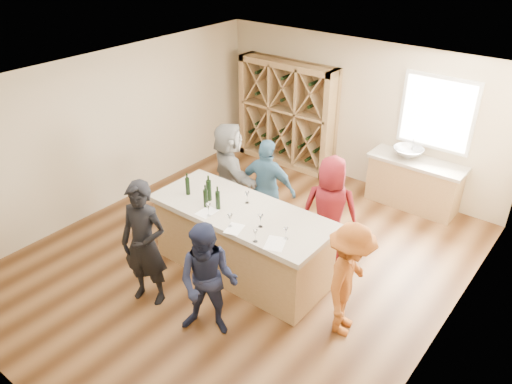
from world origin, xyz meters
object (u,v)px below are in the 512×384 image
Objects in this scene: wine_bottle_d at (206,198)px; person_near_left at (144,244)px; tasting_counter_base at (242,243)px; wine_bottle_c at (209,190)px; wine_rack at (287,114)px; sink at (408,153)px; person_far_left at (229,171)px; person_near_right at (208,281)px; wine_bottle_e at (218,200)px; wine_bottle_a at (188,186)px; person_far_right at (330,211)px; person_far_mid at (267,189)px; person_server at (349,280)px.

person_near_left is at bearing -99.83° from wine_bottle_d.
tasting_counter_base is 9.58× the size of wine_bottle_d.
wine_rack is at bearing 107.50° from wine_bottle_c.
sink is 4.99m from person_near_left.
person_far_left is (0.48, -2.39, -0.22)m from wine_rack.
wine_bottle_e is at bearing 99.19° from person_near_right.
wine_bottle_d is at bearing 106.93° from person_near_right.
person_near_right is at bearing -68.76° from tasting_counter_base.
person_near_right reaches higher than wine_bottle_a.
wine_rack is 1.27× the size of person_far_right.
person_near_right is 0.94× the size of person_far_mid.
person_server is (1.82, -0.12, 0.30)m from tasting_counter_base.
person_far_left reaches higher than sink.
wine_bottle_d is at bearing -159.11° from wine_bottle_e.
wine_bottle_d is 0.98× the size of wine_bottle_e.
wine_rack is 3.94m from wine_bottle_e.
wine_bottle_d is (1.23, -3.75, 0.12)m from wine_rack.
tasting_counter_base is 1.33m from person_near_right.
wine_rack is 0.85× the size of tasting_counter_base.
person_far_left is at bearing -78.74° from wine_rack.
wine_bottle_d is 2.31m from person_server.
wine_bottle_c is (1.13, -3.58, 0.14)m from wine_rack.
person_near_right is at bearing -96.86° from sink.
wine_rack is at bearing 84.36° from person_near_left.
person_far_mid is at bearing -23.64° from person_far_right.
wine_bottle_e is at bearing 81.96° from person_far_mid.
sink is at bearing 68.18° from wine_bottle_d.
wine_rack is 5.18m from person_near_right.
sink is at bearing 52.62° from person_near_left.
wine_rack is 2.70m from sink.
sink is at bearing 65.89° from wine_bottle_c.
person_far_mid reaches higher than wine_bottle_a.
person_near_left reaches higher than wine_bottle_c.
sink is 0.30× the size of person_near_left.
person_far_mid reaches higher than tasting_counter_base.
person_server is 2.45m from person_far_mid.
wine_rack is 5.04m from person_server.
wine_bottle_d is 0.17× the size of person_server.
wine_bottle_d is 1.87m from person_far_right.
person_far_left reaches higher than tasting_counter_base.
wine_bottle_e is 1.71m from person_far_right.
person_near_left reaches higher than sink.
wine_bottle_d reaches higher than sink.
person_far_left reaches higher than wine_bottle_a.
wine_bottle_e is at bearing 79.05° from person_server.
person_far_right is at bearing 170.32° from person_far_mid.
person_near_right is at bearing 56.39° from person_far_right.
wine_bottle_c is at bearing 76.28° from person_server.
person_far_left reaches higher than wine_bottle_d.
wine_bottle_a is (-1.94, -3.58, 0.20)m from sink.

